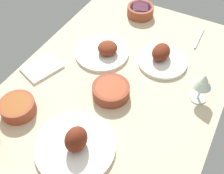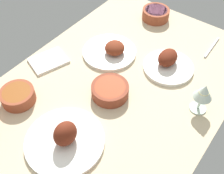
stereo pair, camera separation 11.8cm
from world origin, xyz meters
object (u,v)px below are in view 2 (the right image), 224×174
(plate_center_main, at_px, (168,63))
(plate_near_viewer, at_px, (111,51))
(wine_glass, at_px, (204,93))
(bowl_onions, at_px, (156,14))
(folded_napkin, at_px, (49,61))
(bowl_sauce, at_px, (110,90))
(plate_far_side, at_px, (65,139))
(fork_loose, at_px, (212,47))
(bowl_soup, at_px, (18,96))

(plate_center_main, xyz_separation_m, plate_near_viewer, (-0.09, 0.27, -0.01))
(plate_near_viewer, height_order, wine_glass, wine_glass)
(bowl_onions, distance_m, folded_napkin, 0.65)
(plate_near_viewer, xyz_separation_m, bowl_sauce, (-0.21, -0.15, 0.01))
(folded_napkin, bearing_deg, bowl_sauce, -87.58)
(plate_center_main, relative_size, plate_far_side, 0.78)
(plate_far_side, height_order, folded_napkin, plate_far_side)
(plate_far_side, xyz_separation_m, bowl_onions, (0.88, 0.14, 0.01))
(wine_glass, bearing_deg, bowl_onions, 47.05)
(plate_far_side, distance_m, bowl_onions, 0.89)
(plate_far_side, xyz_separation_m, plate_near_viewer, (0.49, 0.16, -0.01))
(bowl_sauce, bearing_deg, fork_loose, -22.13)
(bowl_onions, bearing_deg, bowl_soup, 169.80)
(bowl_soup, bearing_deg, wine_glass, -56.28)
(fork_loose, bearing_deg, wine_glass, 13.88)
(bowl_sauce, height_order, folded_napkin, bowl_sauce)
(bowl_soup, bearing_deg, plate_near_viewer, -16.00)
(plate_center_main, bearing_deg, bowl_onions, 39.64)
(plate_far_side, xyz_separation_m, bowl_soup, (0.03, 0.29, 0.00))
(wine_glass, height_order, folded_napkin, wine_glass)
(bowl_sauce, xyz_separation_m, fork_loose, (0.55, -0.22, -0.02))
(plate_center_main, xyz_separation_m, bowl_onions, (0.30, 0.25, 0.01))
(bowl_sauce, relative_size, wine_glass, 1.13)
(bowl_soup, bearing_deg, plate_far_side, -95.59)
(plate_far_side, bearing_deg, wine_glass, -36.28)
(bowl_onions, relative_size, wine_glass, 1.06)
(plate_center_main, bearing_deg, plate_near_viewer, 107.74)
(plate_near_viewer, relative_size, folded_napkin, 1.57)
(bowl_soup, height_order, wine_glass, wine_glass)
(plate_near_viewer, bearing_deg, bowl_sauce, -143.77)
(plate_near_viewer, bearing_deg, plate_center_main, -72.26)
(bowl_sauce, distance_m, fork_loose, 0.59)
(bowl_sauce, distance_m, bowl_onions, 0.61)
(bowl_sauce, xyz_separation_m, folded_napkin, (-0.02, 0.36, -0.02))
(bowl_sauce, relative_size, folded_napkin, 0.95)
(plate_far_side, height_order, bowl_soup, plate_far_side)
(plate_center_main, xyz_separation_m, wine_glass, (-0.14, -0.22, 0.07))
(wine_glass, relative_size, folded_napkin, 0.84)
(plate_near_viewer, relative_size, bowl_sauce, 1.64)
(plate_far_side, height_order, plate_near_viewer, plate_far_side)
(bowl_sauce, height_order, bowl_soup, bowl_soup)
(bowl_soup, bearing_deg, bowl_onions, -10.20)
(bowl_soup, bearing_deg, bowl_sauce, -48.31)
(bowl_sauce, bearing_deg, bowl_soup, 131.69)
(wine_glass, bearing_deg, fork_loose, 15.63)
(bowl_sauce, distance_m, bowl_soup, 0.38)
(wine_glass, xyz_separation_m, fork_loose, (0.39, 0.11, -0.10))
(bowl_sauce, bearing_deg, plate_center_main, -21.02)
(plate_far_side, height_order, fork_loose, plate_far_side)
(bowl_onions, relative_size, folded_napkin, 0.89)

